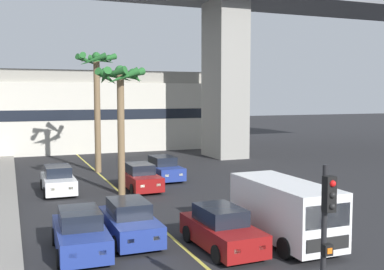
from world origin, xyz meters
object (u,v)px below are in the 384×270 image
(car_queue_fourth, at_px, (163,169))
(car_queue_sixth, at_px, (58,181))
(delivery_van, at_px, (285,210))
(car_queue_fifth, at_px, (80,233))
(car_queue_third, at_px, (140,178))
(palm_tree_near_median, at_px, (97,82))
(car_queue_second, at_px, (130,222))
(traffic_light_median_near, at_px, (326,235))
(car_queue_front, at_px, (221,230))
(palm_tree_mid_median, at_px, (121,92))

(car_queue_fourth, relative_size, car_queue_sixth, 1.01)
(car_queue_sixth, distance_m, delivery_van, 14.52)
(car_queue_fifth, distance_m, car_queue_sixth, 10.95)
(car_queue_fifth, bearing_deg, car_queue_third, 63.96)
(car_queue_sixth, relative_size, palm_tree_near_median, 0.47)
(car_queue_second, distance_m, delivery_van, 6.02)
(car_queue_second, height_order, traffic_light_median_near, traffic_light_median_near)
(car_queue_front, distance_m, delivery_van, 2.63)
(car_queue_fifth, xyz_separation_m, palm_tree_near_median, (3.72, 17.31, 5.84))
(palm_tree_near_median, bearing_deg, car_queue_third, -80.49)
(car_queue_fifth, distance_m, palm_tree_near_median, 18.65)
(car_queue_second, distance_m, palm_tree_mid_median, 9.92)
(car_queue_sixth, xyz_separation_m, traffic_light_median_near, (3.65, -19.66, 1.99))
(delivery_van, xyz_separation_m, traffic_light_median_near, (-3.52, -7.05, 1.43))
(palm_tree_mid_median, bearing_deg, car_queue_third, 35.50)
(car_queue_fifth, bearing_deg, car_queue_sixth, 88.50)
(palm_tree_near_median, bearing_deg, car_queue_fourth, -51.91)
(car_queue_fourth, bearing_deg, car_queue_second, -113.62)
(car_queue_third, height_order, traffic_light_median_near, traffic_light_median_near)
(car_queue_fifth, bearing_deg, traffic_light_median_near, -65.69)
(car_queue_third, distance_m, car_queue_sixth, 4.72)
(traffic_light_median_near, bearing_deg, palm_tree_near_median, 90.47)
(traffic_light_median_near, height_order, palm_tree_near_median, palm_tree_near_median)
(car_queue_third, height_order, car_queue_fifth, same)
(car_queue_third, xyz_separation_m, delivery_van, (2.52, -11.76, 0.57))
(car_queue_third, relative_size, traffic_light_median_near, 0.98)
(car_queue_sixth, xyz_separation_m, palm_tree_mid_median, (3.32, -1.80, 5.12))
(delivery_van, xyz_separation_m, palm_tree_mid_median, (-3.85, 10.82, 4.55))
(car_queue_fifth, height_order, traffic_light_median_near, traffic_light_median_near)
(delivery_van, bearing_deg, traffic_light_median_near, -116.52)
(car_queue_fourth, xyz_separation_m, traffic_light_median_near, (-3.31, -21.53, 1.99))
(car_queue_front, bearing_deg, traffic_light_median_near, -97.52)
(car_queue_third, xyz_separation_m, traffic_light_median_near, (-1.00, -18.82, 1.99))
(car_queue_third, bearing_deg, car_queue_fifth, -116.04)
(car_queue_second, bearing_deg, car_queue_sixth, 99.57)
(palm_tree_mid_median, bearing_deg, traffic_light_median_near, -88.93)
(car_queue_second, height_order, car_queue_sixth, same)
(car_queue_front, xyz_separation_m, car_queue_fourth, (2.36, 14.27, 0.00))
(car_queue_second, bearing_deg, delivery_van, -24.32)
(car_queue_front, distance_m, car_queue_fifth, 5.11)
(car_queue_third, distance_m, delivery_van, 12.05)
(car_queue_second, bearing_deg, car_queue_fourth, 66.38)
(palm_tree_near_median, bearing_deg, car_queue_front, -86.43)
(car_queue_fourth, distance_m, palm_tree_near_median, 8.17)
(car_queue_third, xyz_separation_m, car_queue_fourth, (2.32, 2.71, 0.00))
(car_queue_front, bearing_deg, car_queue_fourth, 80.63)
(car_queue_second, xyz_separation_m, traffic_light_median_near, (1.94, -9.52, 1.99))
(car_queue_second, xyz_separation_m, palm_tree_mid_median, (1.61, 8.35, 5.12))
(car_queue_third, bearing_deg, car_queue_sixth, 169.65)
(car_queue_sixth, bearing_deg, palm_tree_near_median, 61.62)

